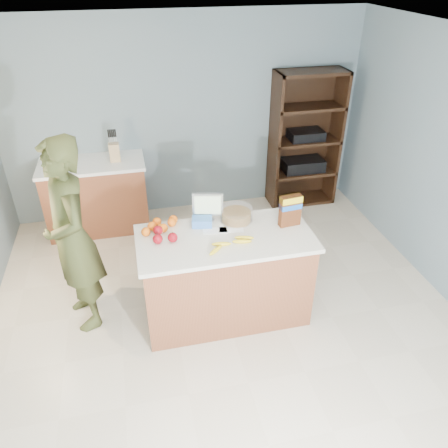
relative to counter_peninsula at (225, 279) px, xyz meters
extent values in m
cube|color=beige|center=(0.00, -0.30, -0.42)|extent=(4.50, 5.00, 0.02)
cube|color=slate|center=(0.00, 2.20, 0.83)|extent=(4.50, 0.02, 2.50)
cube|color=white|center=(0.00, -0.30, 2.08)|extent=(4.50, 5.00, 0.02)
cube|color=brown|center=(0.00, 0.00, 0.01)|extent=(1.50, 0.70, 0.86)
cube|color=silver|center=(0.00, 0.00, 0.46)|extent=(1.56, 0.76, 0.04)
cube|color=black|center=(0.00, 0.00, -0.37)|extent=(1.46, 0.66, 0.10)
cube|color=brown|center=(-1.20, 1.90, 0.01)|extent=(1.20, 0.60, 0.86)
cube|color=white|center=(-1.20, 1.90, 0.46)|extent=(1.24, 0.62, 0.04)
cube|color=black|center=(1.55, 2.18, 0.48)|extent=(0.90, 0.04, 1.80)
cube|color=black|center=(1.12, 2.00, 0.48)|extent=(0.04, 0.40, 1.80)
cube|color=black|center=(1.98, 2.00, 0.48)|extent=(0.04, 0.40, 1.80)
cube|color=black|center=(1.55, 2.00, -0.40)|extent=(0.90, 0.40, 0.04)
cube|color=black|center=(1.55, 2.00, 0.03)|extent=(0.90, 0.40, 0.04)
cube|color=black|center=(1.55, 2.00, 0.48)|extent=(0.90, 0.40, 0.04)
cube|color=black|center=(1.55, 2.00, 0.93)|extent=(0.90, 0.40, 0.04)
cube|color=black|center=(1.55, 2.00, 1.36)|extent=(0.90, 0.40, 0.04)
cube|color=black|center=(1.55, 2.00, 0.13)|extent=(0.55, 0.32, 0.16)
cube|color=black|center=(1.55, 2.00, 0.56)|extent=(0.45, 0.30, 0.12)
imported|color=#3B401E|center=(-1.31, 0.25, 0.50)|extent=(0.64, 0.78, 1.84)
cube|color=tan|center=(-0.91, 1.88, 0.59)|extent=(0.12, 0.10, 0.22)
cylinder|color=black|center=(-0.95, 1.88, 0.75)|extent=(0.02, 0.02, 0.09)
cylinder|color=black|center=(-0.93, 1.88, 0.75)|extent=(0.02, 0.02, 0.09)
cylinder|color=black|center=(-0.91, 1.88, 0.75)|extent=(0.02, 0.02, 0.09)
cylinder|color=black|center=(-0.89, 1.88, 0.75)|extent=(0.02, 0.02, 0.09)
cylinder|color=black|center=(-0.87, 1.88, 0.75)|extent=(0.02, 0.02, 0.09)
cube|color=white|center=(-0.07, 0.11, 0.49)|extent=(0.23, 0.14, 0.00)
cube|color=white|center=(0.08, 0.10, 0.49)|extent=(0.24, 0.16, 0.00)
ellipsoid|color=yellow|center=(-0.06, -0.13, 0.50)|extent=(0.17, 0.07, 0.04)
ellipsoid|color=yellow|center=(-0.13, -0.21, 0.50)|extent=(0.15, 0.14, 0.04)
ellipsoid|color=yellow|center=(0.15, -0.08, 0.50)|extent=(0.17, 0.08, 0.04)
ellipsoid|color=yellow|center=(0.12, -0.13, 0.50)|extent=(0.17, 0.07, 0.04)
sphere|color=maroon|center=(-0.57, 0.16, 0.53)|extent=(0.09, 0.09, 0.09)
sphere|color=maroon|center=(-0.46, 0.02, 0.53)|extent=(0.09, 0.09, 0.09)
sphere|color=maroon|center=(-0.59, 0.03, 0.53)|extent=(0.09, 0.09, 0.09)
sphere|color=orange|center=(-0.68, 0.17, 0.52)|extent=(0.08, 0.08, 0.08)
sphere|color=orange|center=(-0.57, 0.32, 0.52)|extent=(0.08, 0.08, 0.08)
sphere|color=orange|center=(-0.55, 0.20, 0.52)|extent=(0.08, 0.08, 0.08)
sphere|color=orange|center=(-0.44, 0.28, 0.52)|extent=(0.08, 0.08, 0.08)
sphere|color=orange|center=(-0.62, 0.25, 0.52)|extent=(0.08, 0.08, 0.08)
sphere|color=orange|center=(-0.52, 0.20, 0.52)|extent=(0.08, 0.08, 0.08)
sphere|color=orange|center=(-0.42, 0.32, 0.52)|extent=(0.08, 0.08, 0.08)
cube|color=blue|center=(-0.17, 0.22, 0.52)|extent=(0.20, 0.15, 0.08)
cylinder|color=#267219|center=(0.16, 0.24, 0.53)|extent=(0.27, 0.27, 0.09)
cylinder|color=white|center=(0.16, 0.24, 0.55)|extent=(0.30, 0.30, 0.13)
cylinder|color=silver|center=(-0.09, 0.30, 0.49)|extent=(0.12, 0.12, 0.01)
cylinder|color=silver|center=(-0.09, 0.30, 0.52)|extent=(0.02, 0.02, 0.05)
cube|color=silver|center=(-0.09, 0.30, 0.66)|extent=(0.28, 0.10, 0.22)
cube|color=yellow|center=(-0.10, 0.28, 0.66)|extent=(0.23, 0.06, 0.18)
cube|color=#592B14|center=(0.61, 0.06, 0.63)|extent=(0.20, 0.09, 0.30)
cube|color=yellow|center=(0.61, 0.06, 0.75)|extent=(0.20, 0.09, 0.06)
cube|color=blue|center=(0.61, 0.06, 0.68)|extent=(0.20, 0.09, 0.05)
camera|label=1|loc=(-0.72, -3.11, 2.62)|focal=35.00mm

